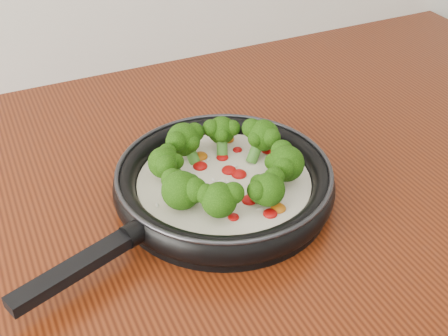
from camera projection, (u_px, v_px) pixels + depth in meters
name	position (u px, v px, depth m)	size (l,w,h in m)	color
skillet	(223.00, 181.00, 0.77)	(0.48, 0.38, 0.08)	black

